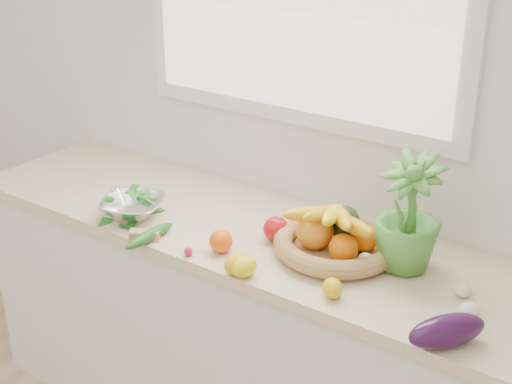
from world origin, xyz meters
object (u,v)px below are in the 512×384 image
Objects in this scene: cucumber at (149,236)px; colander_with_spinach at (132,203)px; eggplant at (447,331)px; potted_herb at (408,212)px; fruit_basket at (336,237)px; apple at (276,229)px.

colander_with_spinach reaches higher than cucumber.
potted_herb is (-0.26, 0.30, 0.15)m from eggplant.
potted_herb is 0.73× the size of fruit_basket.
eggplant is at bearing -18.19° from apple.
apple is 0.42m from cucumber.
eggplant is (0.68, -0.22, 0.00)m from apple.
apple is at bearing -169.60° from potted_herb.
colander_with_spinach is (-0.51, -0.15, 0.02)m from apple.
eggplant is 0.76× the size of colander_with_spinach.
cucumber is 0.62m from fruit_basket.
potted_herb reaches higher than cucumber.
fruit_basket reaches higher than cucumber.
cucumber is at bearing -156.91° from potted_herb.
potted_herb is 0.97m from colander_with_spinach.
cucumber is 0.61× the size of potted_herb.
eggplant is 0.99× the size of cucumber.
potted_herb is 1.26× the size of colander_with_spinach.
fruit_basket is at bearing 28.23° from cucumber.
eggplant is 0.60× the size of potted_herb.
cucumber is (-0.34, -0.25, -0.02)m from apple.
potted_herb is at bearing 13.71° from colander_with_spinach.
potted_herb is at bearing 10.40° from apple.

